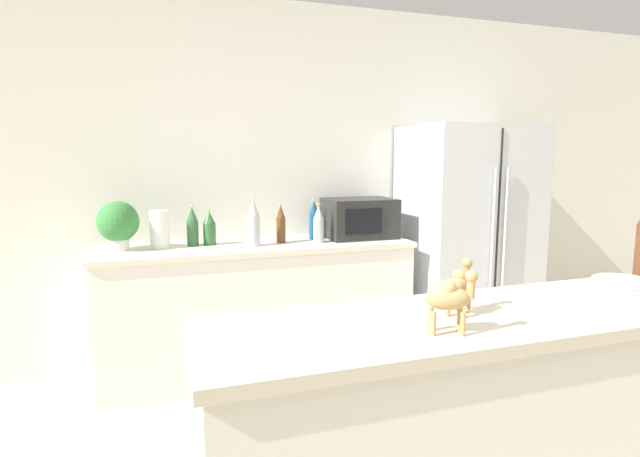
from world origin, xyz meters
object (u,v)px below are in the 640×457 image
at_px(back_bottle_2, 253,223).
at_px(back_bottle_4, 192,227).
at_px(potted_plant, 118,223).
at_px(paper_towel_roll, 160,229).
at_px(back_bottle_0, 209,228).
at_px(back_bottle_3, 319,224).
at_px(fruit_bowl, 623,285).
at_px(camel_figurine_second, 460,283).
at_px(camel_figurine, 450,297).
at_px(back_bottle_5, 314,220).
at_px(back_bottle_1, 281,224).
at_px(refrigerator, 466,239).
at_px(microwave, 359,218).

height_order(back_bottle_2, back_bottle_4, back_bottle_2).
bearing_deg(potted_plant, paper_towel_roll, -0.37).
height_order(back_bottle_0, back_bottle_4, back_bottle_4).
height_order(back_bottle_3, back_bottle_4, same).
bearing_deg(back_bottle_0, back_bottle_3, -10.92).
distance_m(fruit_bowl, camel_figurine_second, 0.67).
distance_m(back_bottle_0, camel_figurine_second, 2.16).
height_order(fruit_bowl, camel_figurine, camel_figurine).
bearing_deg(back_bottle_5, camel_figurine, -98.98).
bearing_deg(paper_towel_roll, back_bottle_2, -10.17).
relative_size(back_bottle_5, camel_figurine, 1.67).
relative_size(back_bottle_0, back_bottle_1, 0.87).
bearing_deg(fruit_bowl, back_bottle_2, 114.60).
height_order(back_bottle_0, back_bottle_1, back_bottle_1).
xyz_separation_m(paper_towel_roll, back_bottle_2, (0.58, -0.10, 0.03)).
xyz_separation_m(refrigerator, camel_figurine, (-1.53, -2.12, 0.26)).
relative_size(refrigerator, paper_towel_roll, 7.05).
relative_size(potted_plant, back_bottle_1, 1.15).
xyz_separation_m(back_bottle_4, camel_figurine, (0.48, -2.23, 0.09)).
height_order(back_bottle_1, camel_figurine, camel_figurine).
relative_size(paper_towel_roll, back_bottle_2, 0.76).
xyz_separation_m(back_bottle_0, back_bottle_3, (0.71, -0.14, 0.01)).
height_order(refrigerator, fruit_bowl, refrigerator).
bearing_deg(back_bottle_4, back_bottle_3, -9.52).
bearing_deg(camel_figurine_second, back_bottle_3, 83.62).
bearing_deg(camel_figurine_second, back_bottle_1, 90.66).
relative_size(paper_towel_roll, back_bottle_3, 0.91).
xyz_separation_m(microwave, back_bottle_3, (-0.34, -0.11, -0.02)).
xyz_separation_m(back_bottle_1, back_bottle_3, (0.24, -0.08, -0.00)).
relative_size(paper_towel_roll, back_bottle_5, 0.85).
distance_m(back_bottle_3, back_bottle_5, 0.16).
xyz_separation_m(microwave, fruit_bowl, (0.10, -2.04, 0.01)).
height_order(back_bottle_4, camel_figurine_second, camel_figurine_second).
height_order(potted_plant, camel_figurine_second, potted_plant).
bearing_deg(microwave, refrigerator, -5.97).
distance_m(potted_plant, back_bottle_5, 1.28).
relative_size(refrigerator, microwave, 3.52).
bearing_deg(back_bottle_2, back_bottle_4, 160.57).
bearing_deg(back_bottle_2, back_bottle_5, 18.17).
height_order(back_bottle_1, camel_figurine_second, camel_figurine_second).
xyz_separation_m(refrigerator, back_bottle_0, (-1.90, 0.12, 0.16)).
bearing_deg(back_bottle_3, back_bottle_1, 162.28).
relative_size(back_bottle_0, camel_figurine, 1.38).
xyz_separation_m(back_bottle_2, back_bottle_5, (0.46, 0.15, -0.02)).
bearing_deg(refrigerator, back_bottle_4, 176.69).
relative_size(back_bottle_1, camel_figurine, 1.58).
distance_m(fruit_bowl, camel_figurine, 0.80).
bearing_deg(back_bottle_0, paper_towel_roll, -174.78).
bearing_deg(refrigerator, back_bottle_0, 176.50).
xyz_separation_m(back_bottle_2, camel_figurine, (0.10, -2.10, 0.07)).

